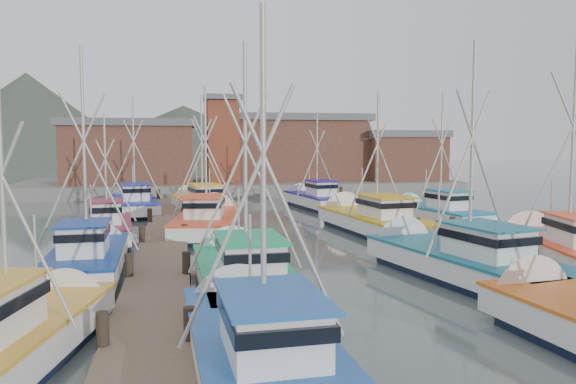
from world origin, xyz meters
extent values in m
plane|color=#44514F|center=(0.00, 0.00, 0.00)|extent=(260.00, 260.00, 0.00)
cube|color=brown|center=(-7.00, 4.00, 0.20)|extent=(2.20, 46.00, 0.40)
cylinder|color=black|center=(-8.00, -9.00, 0.45)|extent=(0.30, 0.30, 1.50)
cylinder|color=black|center=(-8.00, -2.00, 0.45)|extent=(0.30, 0.30, 1.50)
cylinder|color=black|center=(-8.00, 5.00, 0.45)|extent=(0.30, 0.30, 1.50)
cylinder|color=black|center=(-8.00, 12.00, 0.45)|extent=(0.30, 0.30, 1.50)
cylinder|color=black|center=(-8.00, 19.00, 0.45)|extent=(0.30, 0.30, 1.50)
cylinder|color=black|center=(-8.00, 26.00, 0.45)|extent=(0.30, 0.30, 1.50)
cylinder|color=black|center=(-6.00, -9.00, 0.45)|extent=(0.30, 0.30, 1.50)
cylinder|color=black|center=(-6.00, -2.00, 0.45)|extent=(0.30, 0.30, 1.50)
cylinder|color=black|center=(-6.00, 5.00, 0.45)|extent=(0.30, 0.30, 1.50)
cylinder|color=black|center=(-6.00, 12.00, 0.45)|extent=(0.30, 0.30, 1.50)
cylinder|color=black|center=(-6.00, 19.00, 0.45)|extent=(0.30, 0.30, 1.50)
cylinder|color=black|center=(-6.00, 26.00, 0.45)|extent=(0.30, 0.30, 1.50)
cube|color=brown|center=(7.00, 4.00, 0.20)|extent=(2.20, 46.00, 0.40)
cylinder|color=black|center=(6.00, -2.00, 0.45)|extent=(0.30, 0.30, 1.50)
cylinder|color=black|center=(6.00, 5.00, 0.45)|extent=(0.30, 0.30, 1.50)
cylinder|color=black|center=(6.00, 12.00, 0.45)|extent=(0.30, 0.30, 1.50)
cylinder|color=black|center=(6.00, 19.00, 0.45)|extent=(0.30, 0.30, 1.50)
cylinder|color=black|center=(6.00, 26.00, 0.45)|extent=(0.30, 0.30, 1.50)
cylinder|color=black|center=(8.00, -2.00, 0.45)|extent=(0.30, 0.30, 1.50)
cylinder|color=black|center=(8.00, 5.00, 0.45)|extent=(0.30, 0.30, 1.50)
cylinder|color=black|center=(8.00, 12.00, 0.45)|extent=(0.30, 0.30, 1.50)
cylinder|color=black|center=(8.00, 19.00, 0.45)|extent=(0.30, 0.30, 1.50)
cylinder|color=black|center=(8.00, 26.00, 0.45)|extent=(0.30, 0.30, 1.50)
cube|color=slate|center=(0.00, 37.00, 0.60)|extent=(44.00, 16.00, 1.20)
cube|color=brown|center=(-11.00, 35.00, 3.95)|extent=(12.00, 8.00, 5.50)
cube|color=#5C5C61|center=(-11.00, 35.00, 7.05)|extent=(12.72, 8.48, 0.70)
cube|color=brown|center=(6.00, 37.00, 4.30)|extent=(14.00, 9.00, 6.20)
cube|color=#5C5C61|center=(6.00, 37.00, 7.75)|extent=(14.84, 9.54, 0.70)
cube|color=brown|center=(17.00, 34.00, 3.45)|extent=(8.00, 6.00, 4.50)
cube|color=#5C5C61|center=(17.00, 34.00, 6.05)|extent=(8.48, 6.36, 0.70)
cube|color=brown|center=(-2.00, 33.00, 5.20)|extent=(3.00, 3.00, 8.00)
cube|color=#5C5C61|center=(-2.00, 33.00, 9.45)|extent=(3.60, 3.60, 0.50)
cone|color=#3F4A3E|center=(-40.00, 115.00, 0.00)|extent=(110.00, 110.00, 42.00)
cone|color=#3F4A3E|center=(-5.00, 130.00, 0.00)|extent=(140.00, 140.00, 30.00)
cone|color=#3F4A3E|center=(35.00, 120.00, 0.00)|extent=(90.00, 90.00, 24.00)
cube|color=silver|center=(-4.54, -11.08, 0.70)|extent=(3.08, 8.51, 0.80)
cube|color=#2057A7|center=(-4.54, -11.08, 1.08)|extent=(3.16, 8.59, 0.10)
cone|color=silver|center=(-4.72, -6.88, 0.55)|extent=(2.67, 1.21, 2.63)
cube|color=silver|center=(-4.50, -12.08, 1.65)|extent=(1.80, 2.59, 1.10)
cube|color=black|center=(-4.50, -12.08, 1.88)|extent=(1.92, 2.84, 0.28)
cube|color=#2057A7|center=(-4.50, -12.08, 2.24)|extent=(2.03, 3.02, 0.07)
cylinder|color=#A39F95|center=(-4.54, -11.24, 4.47)|extent=(0.12, 0.12, 6.73)
cylinder|color=#A39F95|center=(-5.07, -11.27, 3.67)|extent=(2.41, 0.19, 5.26)
cylinder|color=#A39F95|center=(-4.00, -11.22, 3.67)|extent=(2.41, 0.19, 5.26)
cylinder|color=#A39F95|center=(-4.61, -9.57, 2.30)|extent=(0.07, 0.07, 2.34)
cone|color=silver|center=(3.67, -7.58, 0.55)|extent=(2.85, 1.39, 2.74)
cube|color=black|center=(-9.93, -9.13, 0.05)|extent=(3.26, 6.57, 0.70)
cube|color=silver|center=(-9.93, -9.13, 0.70)|extent=(3.71, 7.47, 0.80)
cube|color=gold|center=(-9.93, -9.13, 1.08)|extent=(3.79, 7.56, 0.10)
cone|color=silver|center=(-9.21, -5.63, 0.55)|extent=(2.41, 1.52, 2.23)
cylinder|color=#A39F95|center=(-9.96, -9.27, 4.00)|extent=(0.13, 0.13, 5.80)
cylinder|color=#A39F95|center=(-9.48, -9.37, 3.32)|extent=(2.05, 0.49, 4.53)
cylinder|color=#A39F95|center=(-9.67, -7.87, 2.30)|extent=(0.07, 0.07, 2.15)
cube|color=black|center=(-4.14, -4.52, 0.05)|extent=(2.70, 7.75, 0.70)
cube|color=silver|center=(-4.14, -4.52, 0.70)|extent=(3.07, 8.81, 0.80)
cube|color=#0E9C5F|center=(-4.14, -4.52, 1.08)|extent=(3.16, 8.90, 0.10)
cone|color=silver|center=(-4.26, -0.16, 0.55)|extent=(2.76, 1.17, 2.73)
cube|color=silver|center=(-4.12, -5.57, 1.65)|extent=(1.83, 2.67, 1.10)
cube|color=black|center=(-4.12, -5.57, 1.88)|extent=(1.95, 2.93, 0.28)
cube|color=#0E9C5F|center=(-4.12, -5.57, 2.24)|extent=(2.07, 3.11, 0.07)
cylinder|color=#A39F95|center=(-4.14, -4.70, 4.68)|extent=(0.13, 0.13, 7.16)
cylinder|color=#A39F95|center=(-4.70, -4.71, 3.84)|extent=(2.56, 0.16, 5.60)
cylinder|color=#A39F95|center=(-3.58, -4.68, 3.84)|extent=(2.56, 0.16, 5.60)
cylinder|color=#A39F95|center=(-4.18, -2.95, 2.30)|extent=(0.07, 0.07, 2.44)
cube|color=black|center=(4.15, -3.51, 0.05)|extent=(4.17, 8.40, 0.70)
cube|color=silver|center=(4.15, -3.51, 0.70)|extent=(4.74, 9.54, 0.80)
cube|color=#13647B|center=(4.15, -3.51, 1.08)|extent=(4.85, 9.65, 0.10)
cone|color=silver|center=(3.23, 0.97, 0.55)|extent=(3.02, 1.65, 2.85)
cube|color=silver|center=(4.37, -4.58, 1.65)|extent=(2.36, 3.05, 1.10)
cube|color=black|center=(4.37, -4.58, 1.88)|extent=(2.53, 3.35, 0.28)
cube|color=#13647B|center=(4.37, -4.58, 2.24)|extent=(2.68, 3.55, 0.07)
cylinder|color=#A39F95|center=(4.18, -3.69, 4.92)|extent=(0.15, 0.15, 7.65)
cylinder|color=#A39F95|center=(3.61, -3.80, 4.03)|extent=(2.70, 0.64, 5.98)
cylinder|color=#A39F95|center=(4.76, -3.57, 4.03)|extent=(2.70, 0.64, 5.98)
cylinder|color=#A39F95|center=(3.82, -1.90, 2.30)|extent=(0.09, 0.09, 2.55)
cube|color=black|center=(-9.65, -0.36, 0.05)|extent=(2.42, 6.80, 0.70)
cube|color=silver|center=(-9.65, -0.36, 0.70)|extent=(2.74, 7.72, 0.80)
cube|color=navy|center=(-9.65, -0.36, 1.08)|extent=(2.82, 7.80, 0.10)
cone|color=silver|center=(-9.78, 3.45, 0.55)|extent=(2.42, 1.18, 2.38)
cube|color=silver|center=(-9.62, -1.28, 1.65)|extent=(1.62, 2.34, 1.10)
cube|color=black|center=(-9.62, -1.28, 1.88)|extent=(1.72, 2.58, 0.28)
cube|color=navy|center=(-9.62, -1.28, 2.24)|extent=(1.83, 2.73, 0.07)
cylinder|color=#A39F95|center=(-9.64, -0.52, 4.88)|extent=(0.12, 0.12, 7.57)
cylinder|color=#A39F95|center=(-10.17, -0.54, 4.00)|extent=(2.70, 0.18, 5.91)
cylinder|color=#A39F95|center=(-9.12, -0.50, 4.00)|extent=(2.70, 0.18, 5.91)
cylinder|color=#A39F95|center=(-9.69, 1.01, 2.30)|extent=(0.07, 0.07, 2.29)
cube|color=black|center=(9.55, -1.92, 0.05)|extent=(3.87, 7.77, 0.70)
cube|color=silver|center=(9.55, -1.92, 0.70)|extent=(4.40, 8.83, 0.80)
cube|color=#F54822|center=(9.55, -1.92, 1.08)|extent=(4.50, 8.93, 0.10)
cone|color=silver|center=(10.39, 2.22, 0.55)|extent=(2.83, 1.61, 2.67)
cylinder|color=#A39F95|center=(9.52, -2.09, 5.55)|extent=(0.15, 0.15, 8.90)
cylinder|color=#A39F95|center=(8.96, -1.98, 4.51)|extent=(3.12, 0.72, 6.95)
cylinder|color=#A39F95|center=(9.85, -0.43, 2.30)|extent=(0.08, 0.08, 2.47)
cube|color=black|center=(-4.72, 9.31, 0.05)|extent=(3.88, 8.48, 0.70)
cube|color=silver|center=(-4.72, 9.31, 0.70)|extent=(4.41, 9.63, 0.80)
cube|color=#E8461F|center=(-4.72, 9.31, 1.08)|extent=(4.51, 9.74, 0.10)
cone|color=silver|center=(-4.01, 13.89, 0.55)|extent=(3.04, 1.53, 2.90)
cube|color=silver|center=(-4.89, 8.20, 1.65)|extent=(2.28, 3.04, 1.10)
cube|color=black|center=(-4.89, 8.20, 1.88)|extent=(2.44, 3.33, 0.28)
cube|color=#E8461F|center=(-4.89, 8.20, 2.24)|extent=(2.59, 3.53, 0.07)
cylinder|color=#A39F95|center=(-4.75, 9.12, 4.67)|extent=(0.15, 0.15, 7.14)
cylinder|color=#A39F95|center=(-5.34, 9.21, 3.83)|extent=(2.54, 0.49, 5.58)
cylinder|color=#A39F95|center=(-4.17, 9.03, 3.83)|extent=(2.54, 0.49, 5.58)
cylinder|color=#A39F95|center=(-4.47, 10.96, 2.30)|extent=(0.09, 0.09, 2.59)
cube|color=black|center=(4.59, 7.52, 0.05)|extent=(3.77, 8.70, 0.70)
cube|color=silver|center=(4.59, 7.52, 0.70)|extent=(4.28, 9.89, 0.80)
cube|color=#D1990B|center=(4.59, 7.52, 1.08)|extent=(4.39, 10.00, 0.10)
cone|color=silver|center=(3.99, 12.27, 0.55)|extent=(3.11, 1.46, 2.99)
cube|color=silver|center=(4.73, 6.38, 1.65)|extent=(2.28, 3.09, 1.10)
cube|color=black|center=(4.73, 6.38, 1.88)|extent=(2.44, 3.39, 0.28)
cube|color=#D1990B|center=(4.73, 6.38, 2.24)|extent=(2.58, 3.60, 0.07)
cylinder|color=#A39F95|center=(4.61, 7.33, 4.49)|extent=(0.15, 0.15, 6.78)
cylinder|color=#A39F95|center=(4.00, 7.25, 3.70)|extent=(2.43, 0.40, 5.31)
cylinder|color=#A39F95|center=(5.22, 7.40, 3.70)|extent=(2.43, 0.40, 5.31)
cylinder|color=#A39F95|center=(4.37, 9.23, 2.30)|extent=(0.09, 0.09, 2.67)
cube|color=black|center=(-9.91, 7.58, 0.05)|extent=(2.65, 6.42, 0.70)
cube|color=silver|center=(-9.91, 7.58, 0.70)|extent=(3.01, 7.30, 0.80)
cube|color=maroon|center=(-9.91, 7.58, 1.08)|extent=(3.08, 7.38, 0.10)
cone|color=silver|center=(-10.26, 11.12, 0.55)|extent=(2.32, 1.32, 2.22)
cube|color=silver|center=(-9.82, 6.73, 1.65)|extent=(1.64, 2.26, 1.10)
cube|color=black|center=(-9.82, 6.73, 1.88)|extent=(1.75, 2.49, 0.28)
cube|color=maroon|center=(-9.82, 6.73, 2.24)|extent=(1.86, 2.64, 0.07)
cylinder|color=#A39F95|center=(-9.90, 7.44, 3.83)|extent=(0.12, 0.12, 5.47)
cylinder|color=#A39F95|center=(-10.38, 7.39, 3.19)|extent=(1.96, 0.28, 4.28)
cylinder|color=#A39F95|center=(-9.41, 7.49, 3.19)|extent=(1.96, 0.28, 4.28)
cylinder|color=#A39F95|center=(-10.04, 8.85, 2.30)|extent=(0.07, 0.07, 2.13)
cube|color=black|center=(9.63, 9.98, 0.05)|extent=(3.44, 7.08, 0.70)
cube|color=silver|center=(9.63, 9.98, 0.70)|extent=(3.90, 8.04, 0.80)
cube|color=#0C6D92|center=(9.63, 9.98, 1.08)|extent=(3.99, 8.13, 0.10)
cone|color=silver|center=(8.92, 13.77, 0.55)|extent=(2.60, 1.53, 2.44)
cube|color=silver|center=(9.80, 9.07, 1.65)|extent=(1.97, 2.56, 1.10)
cube|color=black|center=(9.80, 9.07, 1.88)|extent=(2.11, 2.81, 0.28)
cube|color=#0C6D92|center=(9.80, 9.07, 2.24)|extent=(2.24, 2.98, 0.07)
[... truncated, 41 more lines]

